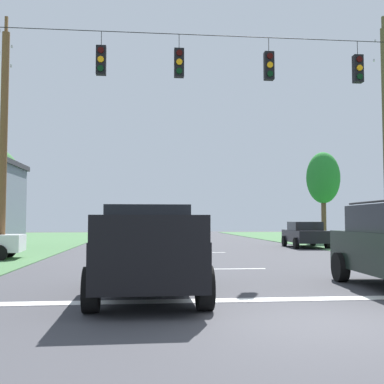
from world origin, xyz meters
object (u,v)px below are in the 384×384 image
at_px(distant_car_oncoming, 305,234).
at_px(tree_roadside_right, 323,179).
at_px(overhead_signal_span, 232,130).
at_px(pickup_truck, 147,250).
at_px(utility_pole_near_left, 4,138).

bearing_deg(distant_car_oncoming, tree_roadside_right, 59.39).
bearing_deg(tree_roadside_right, overhead_signal_span, -119.41).
xyz_separation_m(overhead_signal_span, tree_roadside_right, (10.11, 17.94, 0.08)).
relative_size(pickup_truck, tree_roadside_right, 0.82).
bearing_deg(pickup_truck, utility_pole_near_left, 121.37).
bearing_deg(utility_pole_near_left, tree_roadside_right, 34.32).
height_order(overhead_signal_span, pickup_truck, overhead_signal_span).
height_order(overhead_signal_span, utility_pole_near_left, utility_pole_near_left).
height_order(pickup_truck, utility_pole_near_left, utility_pole_near_left).
distance_m(overhead_signal_span, pickup_truck, 6.62).
xyz_separation_m(utility_pole_near_left, tree_roadside_right, (18.89, 12.90, -0.39)).
relative_size(pickup_truck, distant_car_oncoming, 1.23).
height_order(pickup_truck, tree_roadside_right, tree_roadside_right).
xyz_separation_m(distant_car_oncoming, utility_pole_near_left, (-15.40, -6.98, 4.26)).
height_order(overhead_signal_span, tree_roadside_right, overhead_signal_span).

